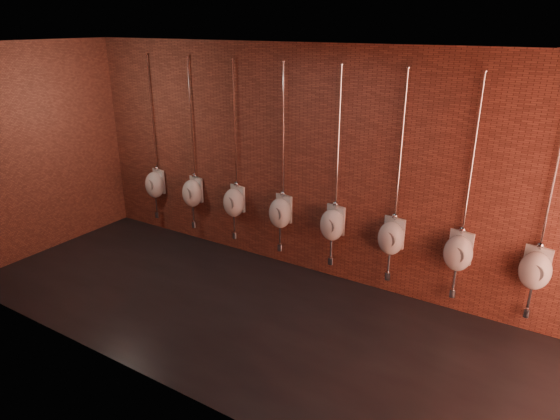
{
  "coord_description": "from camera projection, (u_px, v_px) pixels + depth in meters",
  "views": [
    {
      "loc": [
        2.82,
        -4.35,
        3.45
      ],
      "look_at": [
        -0.47,
        0.9,
        1.1
      ],
      "focal_mm": 32.0,
      "sensor_mm": 36.0,
      "label": 1
    }
  ],
  "objects": [
    {
      "name": "urinal_1",
      "position": [
        193.0,
        192.0,
        8.06
      ],
      "size": [
        0.4,
        0.36,
        2.71
      ],
      "color": "white",
      "rests_on": "ground"
    },
    {
      "name": "urinal_5",
      "position": [
        391.0,
        236.0,
        6.4
      ],
      "size": [
        0.4,
        0.36,
        2.71
      ],
      "color": "white",
      "rests_on": "ground"
    },
    {
      "name": "urinal_0",
      "position": [
        155.0,
        184.0,
        8.48
      ],
      "size": [
        0.4,
        0.36,
        2.71
      ],
      "color": "white",
      "rests_on": "ground"
    },
    {
      "name": "room_shell",
      "position": [
        272.0,
        164.0,
        5.35
      ],
      "size": [
        8.54,
        3.04,
        3.22
      ],
      "color": "black",
      "rests_on": "ground"
    },
    {
      "name": "ground",
      "position": [
        273.0,
        324.0,
        6.06
      ],
      "size": [
        8.5,
        8.5,
        0.0
      ],
      "primitive_type": "plane",
      "color": "black",
      "rests_on": "ground"
    },
    {
      "name": "urinal_2",
      "position": [
        234.0,
        201.0,
        7.65
      ],
      "size": [
        0.4,
        0.36,
        2.71
      ],
      "color": "white",
      "rests_on": "ground"
    },
    {
      "name": "urinal_6",
      "position": [
        458.0,
        251.0,
        5.98
      ],
      "size": [
        0.4,
        0.36,
        2.71
      ],
      "color": "white",
      "rests_on": "ground"
    },
    {
      "name": "urinal_4",
      "position": [
        333.0,
        223.0,
        6.81
      ],
      "size": [
        0.4,
        0.36,
        2.71
      ],
      "color": "white",
      "rests_on": "ground"
    },
    {
      "name": "urinal_7",
      "position": [
        535.0,
        269.0,
        5.56
      ],
      "size": [
        0.4,
        0.36,
        2.71
      ],
      "color": "white",
      "rests_on": "ground"
    },
    {
      "name": "urinal_3",
      "position": [
        280.0,
        212.0,
        7.23
      ],
      "size": [
        0.4,
        0.36,
        2.71
      ],
      "color": "white",
      "rests_on": "ground"
    }
  ]
}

